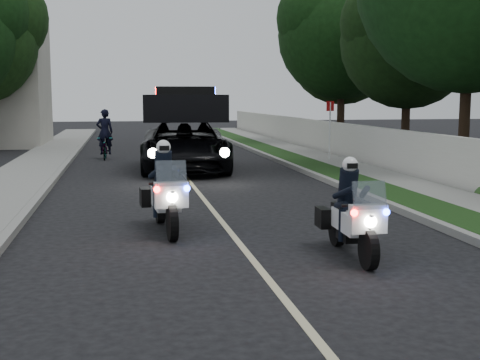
{
  "coord_description": "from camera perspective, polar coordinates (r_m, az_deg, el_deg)",
  "views": [
    {
      "loc": [
        -1.99,
        -9.65,
        2.58
      ],
      "look_at": [
        0.2,
        2.18,
        1.0
      ],
      "focal_mm": 47.42,
      "sensor_mm": 36.0,
      "label": 1
    }
  ],
  "objects": [
    {
      "name": "ground",
      "position": [
        10.19,
        1.13,
        -7.19
      ],
      "size": [
        120.0,
        120.0,
        0.0
      ],
      "primitive_type": "plane",
      "color": "black",
      "rests_on": "ground"
    },
    {
      "name": "curb_right",
      "position": [
        20.73,
        6.66,
        0.48
      ],
      "size": [
        0.2,
        60.0,
        0.15
      ],
      "primitive_type": "cube",
      "color": "gray",
      "rests_on": "ground"
    },
    {
      "name": "grass_verge",
      "position": [
        20.94,
        8.49,
        0.53
      ],
      "size": [
        1.2,
        60.0,
        0.16
      ],
      "primitive_type": "cube",
      "color": "#193814",
      "rests_on": "ground"
    },
    {
      "name": "sidewalk_right",
      "position": [
        21.4,
        11.79,
        0.6
      ],
      "size": [
        1.4,
        60.0,
        0.16
      ],
      "primitive_type": "cube",
      "color": "gray",
      "rests_on": "ground"
    },
    {
      "name": "property_wall",
      "position": [
        21.73,
        14.28,
        2.41
      ],
      "size": [
        0.22,
        60.0,
        1.5
      ],
      "primitive_type": "cube",
      "color": "beige",
      "rests_on": "ground"
    },
    {
      "name": "curb_left",
      "position": [
        19.92,
        -16.5,
        -0.06
      ],
      "size": [
        0.2,
        60.0,
        0.15
      ],
      "primitive_type": "cube",
      "color": "gray",
      "rests_on": "ground"
    },
    {
      "name": "sidewalk_left",
      "position": [
        20.07,
        -19.62,
        -0.12
      ],
      "size": [
        2.0,
        60.0,
        0.16
      ],
      "primitive_type": "cube",
      "color": "gray",
      "rests_on": "ground"
    },
    {
      "name": "lane_marking",
      "position": [
        19.92,
        -4.68,
        0.02
      ],
      "size": [
        0.12,
        50.0,
        0.01
      ],
      "primitive_type": "cube",
      "color": "#BFB78C",
      "rests_on": "ground"
    },
    {
      "name": "police_moto_left",
      "position": [
        12.4,
        -6.7,
        -4.59
      ],
      "size": [
        0.87,
        2.13,
        1.77
      ],
      "primitive_type": null,
      "rotation": [
        0.0,
        0.0,
        0.07
      ],
      "color": "silver",
      "rests_on": "ground"
    },
    {
      "name": "police_moto_right",
      "position": [
        10.55,
        9.93,
        -6.79
      ],
      "size": [
        0.73,
        1.94,
        1.63
      ],
      "primitive_type": null,
      "rotation": [
        0.0,
        0.0,
        -0.03
      ],
      "color": "silver",
      "rests_on": "ground"
    },
    {
      "name": "police_suv",
      "position": [
        22.6,
        -4.94,
        0.89
      ],
      "size": [
        3.43,
        6.64,
        3.14
      ],
      "primitive_type": "imported",
      "rotation": [
        0.0,
        0.0,
        -0.07
      ],
      "color": "black",
      "rests_on": "ground"
    },
    {
      "name": "bicycle",
      "position": [
        27.12,
        -12.01,
        1.85
      ],
      "size": [
        0.64,
        1.79,
        0.93
      ],
      "primitive_type": "imported",
      "rotation": [
        0.0,
        0.0,
        -0.01
      ],
      "color": "black",
      "rests_on": "ground"
    },
    {
      "name": "cyclist",
      "position": [
        27.12,
        -12.01,
        1.85
      ],
      "size": [
        0.73,
        0.53,
        1.88
      ],
      "primitive_type": "imported",
      "rotation": [
        0.0,
        0.0,
        3.27
      ],
      "color": "black",
      "rests_on": "ground"
    },
    {
      "name": "sign_post",
      "position": [
        25.21,
        8.03,
        1.53
      ],
      "size": [
        0.52,
        0.52,
        2.5
      ],
      "primitive_type": null,
      "rotation": [
        0.0,
        0.0,
        0.42
      ],
      "color": "red",
      "rests_on": "ground"
    },
    {
      "name": "tree_right_b",
      "position": [
        22.7,
        19.34,
        0.52
      ],
      "size": [
        8.57,
        8.57,
        12.45
      ],
      "primitive_type": null,
      "rotation": [
        0.0,
        0.0,
        0.16
      ],
      "color": "#143A13",
      "rests_on": "ground"
    },
    {
      "name": "tree_right_c",
      "position": [
        28.44,
        14.57,
        2.03
      ],
      "size": [
        7.39,
        7.39,
        9.59
      ],
      "primitive_type": null,
      "rotation": [
        0.0,
        0.0,
        0.36
      ],
      "color": "black",
      "rests_on": "ground"
    },
    {
      "name": "tree_right_d",
      "position": [
        36.04,
        9.05,
        3.27
      ],
      "size": [
        6.39,
        6.39,
        10.0
      ],
      "primitive_type": null,
      "rotation": [
        0.0,
        0.0,
        0.07
      ],
      "color": "#1C3B13",
      "rests_on": "ground"
    },
    {
      "name": "tree_right_e",
      "position": [
        34.88,
        8.96,
        3.14
      ],
      "size": [
        8.53,
        8.53,
        11.37
      ],
      "primitive_type": null,
      "rotation": [
        0.0,
        0.0,
        -0.3
      ],
      "color": "#133410",
      "rests_on": "ground"
    }
  ]
}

